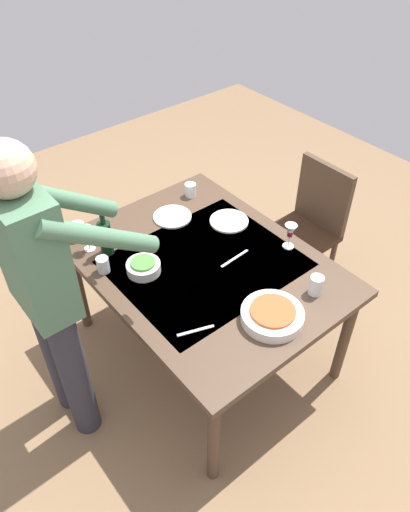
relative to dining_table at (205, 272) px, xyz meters
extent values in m
plane|color=#846647|center=(0.00, 0.00, -0.66)|extent=(6.00, 6.00, 0.00)
cube|color=#4C3828|center=(0.00, 0.00, 0.05)|extent=(1.44, 1.10, 0.04)
cube|color=#C6AD89|center=(0.00, 0.00, 0.06)|extent=(0.79, 0.93, 0.00)
cylinder|color=#4C3828|center=(-0.65, -0.48, -0.32)|extent=(0.06, 0.06, 0.69)
cylinder|color=#4C3828|center=(0.65, -0.48, -0.32)|extent=(0.06, 0.06, 0.69)
cylinder|color=#4C3828|center=(-0.65, 0.48, -0.32)|extent=(0.06, 0.06, 0.69)
cylinder|color=#4C3828|center=(0.65, 0.48, -0.32)|extent=(0.06, 0.06, 0.69)
cube|color=#352114|center=(0.05, -0.85, -0.21)|extent=(0.40, 0.40, 0.04)
cube|color=#4C3828|center=(0.05, -1.03, 0.04)|extent=(0.40, 0.04, 0.45)
cylinder|color=#4C3828|center=(-0.12, -1.02, -0.43)|extent=(0.04, 0.04, 0.43)
cylinder|color=#4C3828|center=(0.22, -1.02, -0.43)|extent=(0.04, 0.04, 0.43)
cylinder|color=#4C3828|center=(-0.12, -0.68, -0.43)|extent=(0.04, 0.04, 0.43)
cylinder|color=#4C3828|center=(0.22, -0.68, -0.43)|extent=(0.04, 0.04, 0.43)
cylinder|color=#2D2D38|center=(0.21, 0.83, -0.22)|extent=(0.14, 0.14, 0.88)
cylinder|color=#2D2D38|center=(0.01, 0.83, -0.22)|extent=(0.14, 0.14, 0.88)
cube|color=#4C7556|center=(0.11, 0.83, 0.52)|extent=(0.36, 0.20, 0.60)
sphere|color=tan|center=(0.11, 0.83, 0.92)|extent=(0.22, 0.22, 0.22)
cylinder|color=#4C7556|center=(0.28, 0.59, 0.59)|extent=(0.08, 0.52, 0.40)
cylinder|color=#4C7556|center=(-0.07, 0.59, 0.59)|extent=(0.08, 0.52, 0.40)
cylinder|color=black|center=(0.41, 0.36, 0.17)|extent=(0.07, 0.07, 0.20)
cylinder|color=black|center=(0.41, 0.36, 0.31)|extent=(0.03, 0.03, 0.08)
cylinder|color=black|center=(0.41, 0.36, 0.35)|extent=(0.03, 0.03, 0.02)
cylinder|color=white|center=(-0.19, -0.45, 0.07)|extent=(0.06, 0.06, 0.01)
cylinder|color=white|center=(-0.19, -0.45, 0.11)|extent=(0.01, 0.01, 0.07)
cone|color=white|center=(-0.19, -0.45, 0.18)|extent=(0.07, 0.07, 0.07)
cylinder|color=maroon|center=(-0.19, -0.45, 0.16)|extent=(0.03, 0.03, 0.03)
cylinder|color=white|center=(0.49, 0.42, 0.07)|extent=(0.06, 0.06, 0.01)
cylinder|color=white|center=(0.49, 0.42, 0.11)|extent=(0.01, 0.01, 0.07)
cone|color=white|center=(0.49, 0.42, 0.18)|extent=(0.07, 0.07, 0.07)
cylinder|color=beige|center=(0.49, 0.42, 0.16)|extent=(0.03, 0.03, 0.03)
cylinder|color=silver|center=(0.62, 0.42, 0.11)|extent=(0.08, 0.08, 0.09)
cylinder|color=silver|center=(0.29, 0.45, 0.11)|extent=(0.07, 0.07, 0.09)
cylinder|color=silver|center=(0.55, -0.33, 0.11)|extent=(0.07, 0.07, 0.09)
cylinder|color=silver|center=(-0.52, -0.29, 0.12)|extent=(0.07, 0.07, 0.11)
cylinder|color=white|center=(-0.51, 0.01, 0.09)|extent=(0.30, 0.30, 0.05)
cylinder|color=#C6562D|center=(-0.51, 0.01, 0.12)|extent=(0.22, 0.22, 0.03)
cylinder|color=white|center=(0.15, 0.29, 0.09)|extent=(0.18, 0.18, 0.05)
cylinder|color=#4C843D|center=(0.15, 0.29, 0.12)|extent=(0.13, 0.13, 0.03)
cylinder|color=white|center=(0.19, -0.34, 0.07)|extent=(0.23, 0.23, 0.01)
cylinder|color=white|center=(0.44, -0.11, 0.07)|extent=(0.23, 0.23, 0.01)
cube|color=silver|center=(-0.08, -0.15, 0.07)|extent=(0.03, 0.20, 0.00)
cube|color=silver|center=(-0.34, 0.33, 0.07)|extent=(0.07, 0.17, 0.00)
camera|label=1|loc=(-1.51, 1.23, 1.83)|focal=34.39mm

